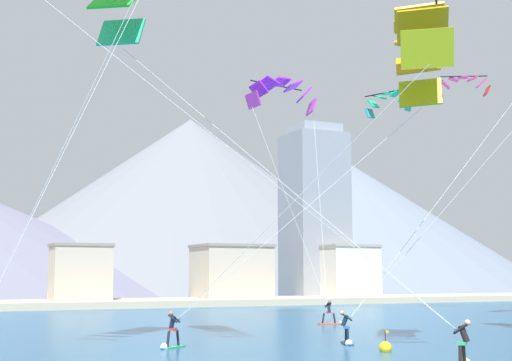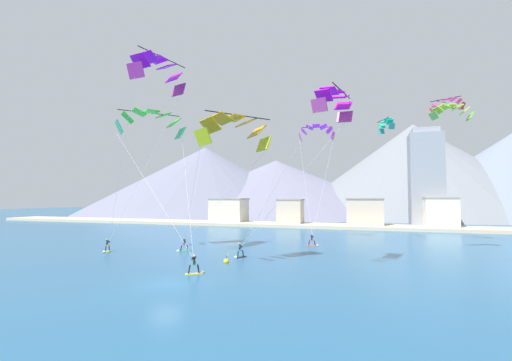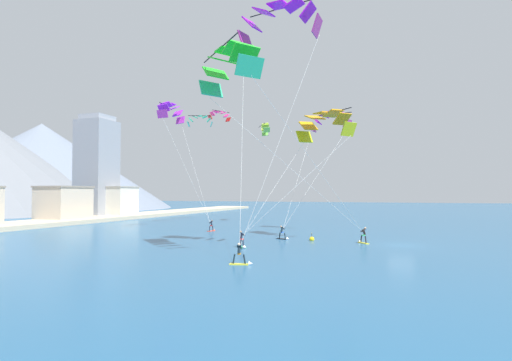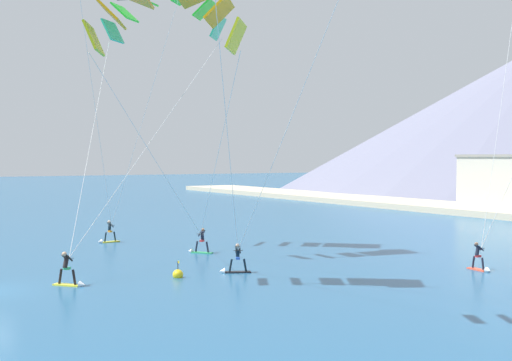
# 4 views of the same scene
# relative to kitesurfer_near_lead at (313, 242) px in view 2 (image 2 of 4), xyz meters

# --- Properties ---
(ground_plane) EXTENTS (400.00, 400.00, 0.00)m
(ground_plane) POSITION_rel_kitesurfer_near_lead_xyz_m (-7.31, -25.00, -0.45)
(ground_plane) COLOR #23567F
(kitesurfer_near_lead) EXTENTS (1.78, 0.64, 1.66)m
(kitesurfer_near_lead) POSITION_rel_kitesurfer_near_lead_xyz_m (0.00, 0.00, 0.00)
(kitesurfer_near_lead) COLOR #E54C33
(kitesurfer_near_lead) RESTS_ON ground
(kitesurfer_near_trail) EXTENTS (1.08, 1.75, 1.66)m
(kitesurfer_near_trail) POSITION_rel_kitesurfer_near_lead_xyz_m (-6.33, -12.27, 0.01)
(kitesurfer_near_trail) COLOR black
(kitesurfer_near_trail) RESTS_ON ground
(kitesurfer_mid_center) EXTENTS (1.61, 1.40, 1.72)m
(kitesurfer_mid_center) POSITION_rel_kitesurfer_near_lead_xyz_m (-14.54, -10.45, 0.05)
(kitesurfer_mid_center) COLOR #33B266
(kitesurfer_mid_center) RESTS_ON ground
(kitesurfer_far_left) EXTENTS (1.58, 1.44, 1.79)m
(kitesurfer_far_left) POSITION_rel_kitesurfer_near_lead_xyz_m (-6.82, -21.15, 0.10)
(kitesurfer_far_left) COLOR yellow
(kitesurfer_far_left) RESTS_ON ground
(kitesurfer_far_right) EXTENTS (0.77, 1.79, 1.70)m
(kitesurfer_far_right) POSITION_rel_kitesurfer_near_lead_xyz_m (-23.14, -13.86, 0.03)
(kitesurfer_far_right) COLOR yellow
(kitesurfer_far_right) RESTS_ON ground
(parafoil_kite_near_lead) EXTENTS (5.88, 7.76, 17.27)m
(parafoil_kite_near_lead) POSITION_rel_kitesurfer_near_lead_xyz_m (-0.43, 6.59, 16.94)
(parafoil_kite_near_lead) COLOR #BA35B4
(parafoil_kite_near_trail) EXTENTS (12.24, 6.84, 15.47)m
(parafoil_kite_near_trail) POSITION_rel_kitesurfer_near_lead_xyz_m (4.55, -15.86, 15.18)
(parafoil_kite_near_trail) COLOR #B93B8F
(parafoil_kite_mid_center) EXTENTS (12.36, 10.17, 13.48)m
(parafoil_kite_mid_center) POSITION_rel_kitesurfer_near_lead_xyz_m (-5.04, -16.82, 13.07)
(parafoil_kite_mid_center) COLOR #BCC516
(parafoil_kite_far_left) EXTENTS (15.61, 14.18, 16.56)m
(parafoil_kite_far_left) POSITION_rel_kitesurfer_near_lead_xyz_m (-19.01, -10.99, 16.20)
(parafoil_kite_far_left) COLOR #28BD82
(parafoil_kite_far_right) EXTENTS (8.91, 8.10, 21.73)m
(parafoil_kite_far_right) POSITION_rel_kitesurfer_near_lead_xyz_m (-15.65, -14.53, 21.15)
(parafoil_kite_far_right) COLOR #982786
(parafoil_kite_distant_high_outer) EXTENTS (2.48, 4.40, 1.95)m
(parafoil_kite_distant_high_outer) POSITION_rel_kitesurfer_near_lead_xyz_m (10.02, 7.35, 17.57)
(parafoil_kite_distant_high_outer) COLOR teal
(parafoil_kite_distant_low_drift) EXTENTS (5.10, 3.42, 1.93)m
(parafoil_kite_distant_low_drift) POSITION_rel_kitesurfer_near_lead_xyz_m (17.00, -2.12, 16.69)
(parafoil_kite_distant_low_drift) COLOR #74C14D
(parafoil_kite_distant_mid_solo) EXTENTS (4.49, 3.49, 1.88)m
(parafoil_kite_distant_mid_solo) POSITION_rel_kitesurfer_near_lead_xyz_m (18.48, 7.62, 20.05)
(parafoil_kite_distant_mid_solo) COLOR red
(race_marker_buoy) EXTENTS (0.56, 0.56, 1.02)m
(race_marker_buoy) POSITION_rel_kitesurfer_near_lead_xyz_m (-6.39, -15.57, -0.29)
(race_marker_buoy) COLOR yellow
(race_marker_buoy) RESTS_ON ground
(shoreline_strip) EXTENTS (180.00, 10.00, 0.70)m
(shoreline_strip) POSITION_rel_kitesurfer_near_lead_xyz_m (-7.31, 31.28, -0.10)
(shoreline_strip) COLOR beige
(shoreline_strip) RESTS_ON ground
(shore_building_harbour_front) EXTENTS (6.59, 6.10, 6.86)m
(shore_building_harbour_front) POSITION_rel_kitesurfer_near_lead_xyz_m (21.58, 33.48, 3.00)
(shore_building_harbour_front) COLOR silver
(shore_building_harbour_front) RESTS_ON ground
(shore_building_promenade_mid) EXTENTS (8.15, 6.95, 6.65)m
(shore_building_promenade_mid) POSITION_rel_kitesurfer_near_lead_xyz_m (6.37, 33.59, 2.89)
(shore_building_promenade_mid) COLOR beige
(shore_building_promenade_mid) RESTS_ON ground
(shore_building_quay_east) EXTENTS (6.04, 4.98, 6.43)m
(shore_building_quay_east) POSITION_rel_kitesurfer_near_lead_xyz_m (-10.77, 32.71, 2.78)
(shore_building_quay_east) COLOR beige
(shore_building_quay_east) RESTS_ON ground
(shore_building_quay_west) EXTENTS (8.99, 6.96, 6.62)m
(shore_building_quay_west) POSITION_rel_kitesurfer_near_lead_xyz_m (-27.38, 34.07, 2.88)
(shore_building_quay_west) COLOR beige
(shore_building_quay_west) RESTS_ON ground
(highrise_tower) EXTENTS (7.00, 7.00, 22.48)m
(highrise_tower) POSITION_rel_kitesurfer_near_lead_xyz_m (19.60, 37.88, 10.59)
(highrise_tower) COLOR gray
(highrise_tower) RESTS_ON ground
(mountain_peak_central_summit) EXTENTS (100.84, 100.84, 36.29)m
(mountain_peak_central_summit) POSITION_rel_kitesurfer_near_lead_xyz_m (24.02, 100.40, 17.70)
(mountain_peak_central_summit) COLOR slate
(mountain_peak_central_summit) RESTS_ON ground
(mountain_peak_east_shoulder) EXTENTS (109.41, 109.41, 23.12)m
(mountain_peak_east_shoulder) POSITION_rel_kitesurfer_near_lead_xyz_m (-31.31, 95.18, 11.12)
(mountain_peak_east_shoulder) COLOR slate
(mountain_peak_east_shoulder) RESTS_ON ground
(mountain_peak_far_spur) EXTENTS (105.20, 105.20, 29.10)m
(mountain_peak_far_spur) POSITION_rel_kitesurfer_near_lead_xyz_m (-61.33, 86.76, 14.10)
(mountain_peak_far_spur) COLOR slate
(mountain_peak_far_spur) RESTS_ON ground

